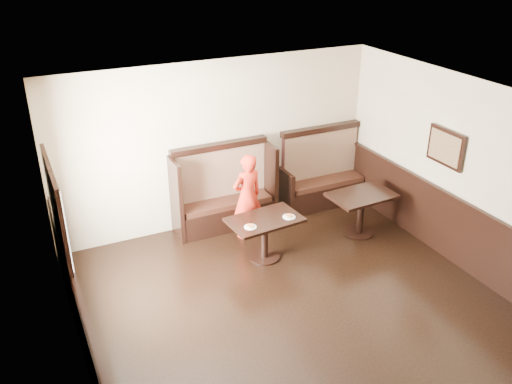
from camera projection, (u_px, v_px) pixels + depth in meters
ground at (326, 342)px, 6.68m from camera, size 7.00×7.00×0.00m
room_shell at (296, 291)px, 6.50m from camera, size 7.00×7.00×7.00m
booth_main at (223, 197)px, 9.13m from camera, size 1.75×0.72×1.45m
booth_neighbor at (322, 179)px, 9.90m from camera, size 1.65×0.72×1.45m
table_main at (265, 228)px, 8.17m from camera, size 1.14×0.77×0.69m
table_neighbor at (361, 204)px, 8.85m from camera, size 1.08×0.74×0.73m
child at (247, 196)px, 8.71m from camera, size 0.57×0.42×1.45m
pizza_plate_left at (250, 226)px, 7.86m from camera, size 0.18×0.18×0.03m
pizza_plate_right at (289, 216)px, 8.14m from camera, size 0.19×0.19×0.04m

